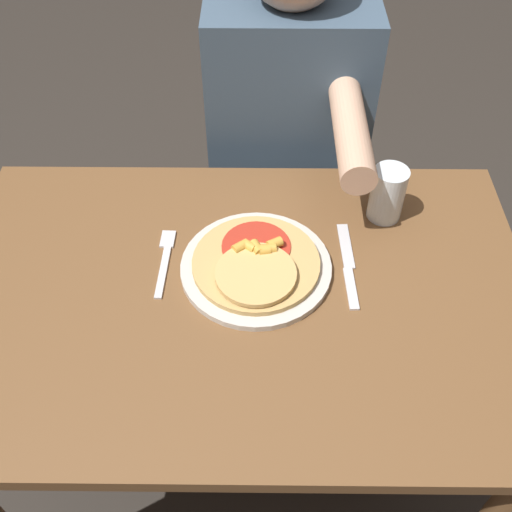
{
  "coord_description": "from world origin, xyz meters",
  "views": [
    {
      "loc": [
        0.04,
        -0.7,
        1.63
      ],
      "look_at": [
        0.03,
        0.06,
        0.79
      ],
      "focal_mm": 42.0,
      "sensor_mm": 36.0,
      "label": 1
    }
  ],
  "objects_px": {
    "pizza": "(256,263)",
    "fork": "(165,258)",
    "knife": "(348,266)",
    "drinking_glass": "(387,194)",
    "plate": "(256,267)",
    "dining_table": "(241,331)",
    "person_diner": "(288,130)"
  },
  "relations": [
    {
      "from": "fork",
      "to": "person_diner",
      "type": "relative_size",
      "value": 0.14
    },
    {
      "from": "drinking_glass",
      "to": "pizza",
      "type": "bearing_deg",
      "value": -148.91
    },
    {
      "from": "fork",
      "to": "person_diner",
      "type": "bearing_deg",
      "value": 60.92
    },
    {
      "from": "pizza",
      "to": "person_diner",
      "type": "distance_m",
      "value": 0.5
    },
    {
      "from": "plate",
      "to": "person_diner",
      "type": "bearing_deg",
      "value": 81.11
    },
    {
      "from": "dining_table",
      "to": "drinking_glass",
      "type": "xyz_separation_m",
      "value": [
        0.3,
        0.21,
        0.19
      ]
    },
    {
      "from": "dining_table",
      "to": "knife",
      "type": "height_order",
      "value": "knife"
    },
    {
      "from": "fork",
      "to": "knife",
      "type": "distance_m",
      "value": 0.36
    },
    {
      "from": "pizza",
      "to": "knife",
      "type": "height_order",
      "value": "pizza"
    },
    {
      "from": "drinking_glass",
      "to": "plate",
      "type": "bearing_deg",
      "value": -149.77
    },
    {
      "from": "dining_table",
      "to": "knife",
      "type": "xyz_separation_m",
      "value": [
        0.21,
        0.06,
        0.13
      ]
    },
    {
      "from": "pizza",
      "to": "fork",
      "type": "xyz_separation_m",
      "value": [
        -0.18,
        0.03,
        -0.02
      ]
    },
    {
      "from": "drinking_glass",
      "to": "person_diner",
      "type": "xyz_separation_m",
      "value": [
        -0.19,
        0.33,
        -0.08
      ]
    },
    {
      "from": "fork",
      "to": "person_diner",
      "type": "height_order",
      "value": "person_diner"
    },
    {
      "from": "plate",
      "to": "drinking_glass",
      "type": "height_order",
      "value": "drinking_glass"
    },
    {
      "from": "plate",
      "to": "drinking_glass",
      "type": "xyz_separation_m",
      "value": [
        0.27,
        0.16,
        0.05
      ]
    },
    {
      "from": "drinking_glass",
      "to": "person_diner",
      "type": "bearing_deg",
      "value": 119.99
    },
    {
      "from": "dining_table",
      "to": "fork",
      "type": "xyz_separation_m",
      "value": [
        -0.15,
        0.08,
        0.13
      ]
    },
    {
      "from": "plate",
      "to": "person_diner",
      "type": "relative_size",
      "value": 0.24
    },
    {
      "from": "pizza",
      "to": "person_diner",
      "type": "bearing_deg",
      "value": 81.24
    },
    {
      "from": "knife",
      "to": "person_diner",
      "type": "xyz_separation_m",
      "value": [
        -0.1,
        0.48,
        -0.03
      ]
    },
    {
      "from": "knife",
      "to": "plate",
      "type": "bearing_deg",
      "value": -177.24
    },
    {
      "from": "knife",
      "to": "dining_table",
      "type": "bearing_deg",
      "value": -162.85
    },
    {
      "from": "plate",
      "to": "fork",
      "type": "height_order",
      "value": "plate"
    },
    {
      "from": "knife",
      "to": "pizza",
      "type": "bearing_deg",
      "value": -175.6
    },
    {
      "from": "dining_table",
      "to": "person_diner",
      "type": "distance_m",
      "value": 0.56
    },
    {
      "from": "pizza",
      "to": "knife",
      "type": "distance_m",
      "value": 0.18
    },
    {
      "from": "dining_table",
      "to": "person_diner",
      "type": "height_order",
      "value": "person_diner"
    },
    {
      "from": "dining_table",
      "to": "fork",
      "type": "relative_size",
      "value": 6.32
    },
    {
      "from": "plate",
      "to": "pizza",
      "type": "xyz_separation_m",
      "value": [
        0.0,
        -0.01,
        0.02
      ]
    },
    {
      "from": "pizza",
      "to": "fork",
      "type": "height_order",
      "value": "pizza"
    },
    {
      "from": "knife",
      "to": "drinking_glass",
      "type": "bearing_deg",
      "value": 59.32
    }
  ]
}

